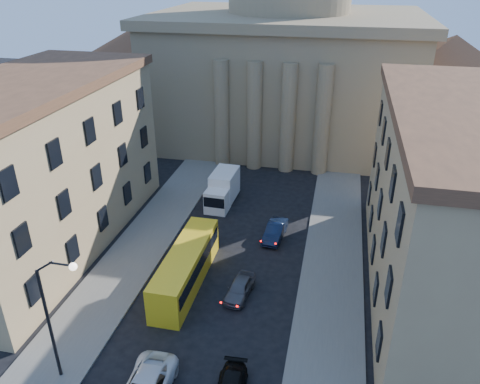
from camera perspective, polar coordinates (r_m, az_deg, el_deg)
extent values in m
cube|color=#615E59|center=(39.86, -14.69, -10.02)|extent=(5.00, 60.00, 0.15)
cube|color=#615E59|center=(36.36, 10.86, -13.62)|extent=(5.00, 60.00, 0.15)
cube|color=#847451|center=(68.23, 5.62, 13.45)|extent=(34.00, 26.00, 16.00)
cube|color=#847451|center=(66.87, 5.95, 20.48)|extent=(35.50, 27.50, 1.20)
cube|color=#847451|center=(72.44, -11.75, 11.76)|extent=(13.00, 13.00, 11.00)
cone|color=#4F3222|center=(70.99, -12.33, 17.61)|extent=(26.02, 26.02, 4.00)
cube|color=#847451|center=(67.75, 23.42, 9.14)|extent=(13.00, 13.00, 11.00)
cone|color=#4F3222|center=(66.18, 24.61, 15.31)|extent=(26.02, 26.02, 4.00)
cylinder|color=#847451|center=(57.13, -2.23, 9.43)|extent=(1.80, 1.80, 13.00)
cylinder|color=#847451|center=(56.30, 1.77, 9.18)|extent=(1.80, 1.80, 13.00)
cylinder|color=#847451|center=(55.74, 5.86, 8.87)|extent=(1.80, 1.80, 13.00)
cylinder|color=#847451|center=(55.46, 10.00, 8.52)|extent=(1.80, 1.80, 13.00)
cube|color=tan|center=(43.67, -23.50, 2.38)|extent=(11.00, 26.00, 14.00)
cube|color=#4F3222|center=(41.52, -25.32, 11.60)|extent=(11.60, 26.60, 0.80)
cube|color=tan|center=(37.06, 25.28, -2.21)|extent=(11.00, 26.00, 14.00)
cylinder|color=black|center=(30.49, -22.17, -14.95)|extent=(0.20, 0.20, 8.00)
cylinder|color=black|center=(27.66, -22.74, -8.36)|extent=(1.30, 0.12, 0.96)
cylinder|color=black|center=(26.98, -21.08, -8.21)|extent=(1.30, 0.12, 0.12)
sphere|color=white|center=(26.63, -19.69, -8.57)|extent=(0.44, 0.44, 0.44)
imported|color=#4D4D52|center=(36.52, -0.04, -11.62)|extent=(2.05, 4.14, 1.36)
imported|color=black|center=(43.47, 4.31, -4.77)|extent=(1.95, 4.52, 1.45)
cube|color=yellow|center=(37.49, -6.60, -9.11)|extent=(2.45, 10.66, 3.00)
cube|color=black|center=(37.22, -6.64, -8.50)|extent=(2.51, 10.08, 1.07)
cylinder|color=black|center=(35.58, -10.07, -13.72)|extent=(0.29, 0.97, 0.97)
cylinder|color=black|center=(34.99, -7.03, -14.27)|extent=(0.29, 0.97, 0.97)
cylinder|color=black|center=(41.35, -6.10, -7.04)|extent=(0.29, 0.97, 0.97)
cylinder|color=black|center=(40.84, -3.49, -7.40)|extent=(0.29, 0.97, 0.97)
cube|color=white|center=(47.80, -2.78, -1.02)|extent=(2.35, 2.44, 2.36)
cube|color=black|center=(46.71, -3.19, -1.31)|extent=(2.16, 0.20, 1.08)
cube|color=white|center=(49.83, -1.90, 0.89)|extent=(2.51, 4.21, 3.04)
cylinder|color=black|center=(48.09, -4.01, -1.87)|extent=(0.31, 0.89, 0.88)
cylinder|color=black|center=(47.56, -1.76, -2.15)|extent=(0.31, 0.89, 0.88)
cylinder|color=black|center=(51.40, -2.65, 0.14)|extent=(0.31, 0.89, 0.88)
cylinder|color=black|center=(50.91, -0.53, -0.11)|extent=(0.31, 0.89, 0.88)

